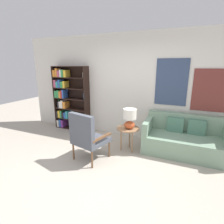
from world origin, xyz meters
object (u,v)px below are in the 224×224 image
Objects in this scene: side_table at (128,130)px; armchair at (86,135)px; table_lamp at (130,118)px; couch at (184,139)px; bookshelf at (67,98)px.

armchair is at bearing -128.61° from side_table.
side_table is 1.22× the size of table_lamp.
table_lamp is (0.65, 0.75, 0.23)m from armchair.
table_lamp is at bearing 48.92° from armchair.
armchair is 1.87× the size of side_table.
armchair reaches higher than couch.
couch is at bearing 33.35° from armchair.
table_lamp is (0.04, -0.02, 0.31)m from side_table.
couch is 3.16× the size of side_table.
couch is at bearing 20.83° from table_lamp.
couch is 1.32m from table_lamp.
armchair is (1.54, -1.47, -0.38)m from bookshelf.
couch reaches higher than side_table.
armchair is 0.99m from side_table.
bookshelf is 1.09× the size of couch.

